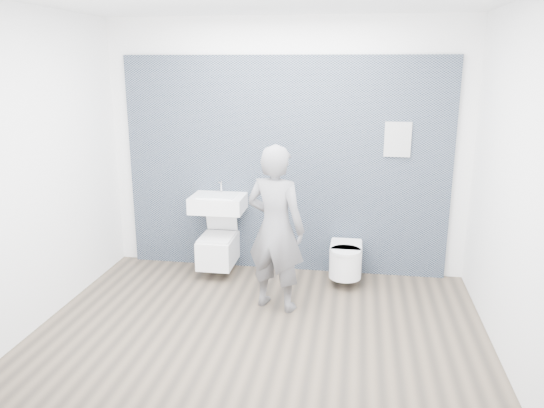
% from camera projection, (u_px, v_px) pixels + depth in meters
% --- Properties ---
extents(ground, '(4.00, 4.00, 0.00)m').
position_uv_depth(ground, '(261.00, 327.00, 4.80)').
color(ground, brown).
rests_on(ground, ground).
extents(room_shell, '(4.00, 4.00, 4.00)m').
position_uv_depth(room_shell, '(260.00, 136.00, 4.35)').
color(room_shell, white).
rests_on(room_shell, ground).
extents(tile_wall, '(3.60, 0.06, 2.40)m').
position_uv_depth(tile_wall, '(284.00, 267.00, 6.20)').
color(tile_wall, black).
rests_on(tile_wall, ground).
extents(washbasin, '(0.58, 0.44, 0.44)m').
position_uv_depth(washbasin, '(218.00, 203.00, 5.86)').
color(washbasin, white).
rests_on(washbasin, ground).
extents(toilet_square, '(0.38, 0.54, 0.72)m').
position_uv_depth(toilet_square, '(218.00, 248.00, 5.95)').
color(toilet_square, white).
rests_on(toilet_square, ground).
extents(toilet_rounded, '(0.34, 0.58, 0.32)m').
position_uv_depth(toilet_rounded, '(346.00, 260.00, 5.71)').
color(toilet_rounded, white).
rests_on(toilet_rounded, ground).
extents(info_placard, '(0.28, 0.03, 0.37)m').
position_uv_depth(info_placard, '(389.00, 275.00, 5.97)').
color(info_placard, white).
rests_on(info_placard, ground).
extents(visitor, '(0.67, 0.54, 1.61)m').
position_uv_depth(visitor, '(276.00, 228.00, 5.01)').
color(visitor, slate).
rests_on(visitor, ground).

